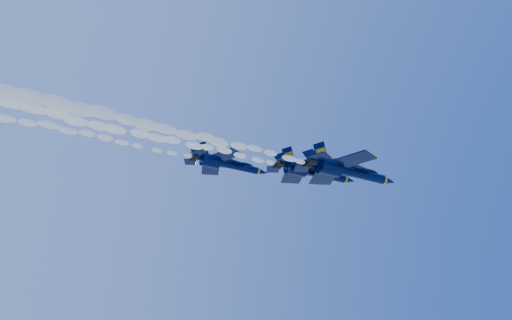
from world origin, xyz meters
TOP-DOWN VIEW (x-y plane):
  - jet_lead at (13.57, -13.24)m, footprint 19.35×15.88m
  - smoke_trail_jet_lead at (-27.32, -13.24)m, footprint 65.23×2.62m
  - jet_second at (10.21, -7.56)m, footprint 17.28×14.17m
  - smoke_trail_jet_second at (-29.79, -7.56)m, footprint 65.23×2.34m
  - jet_third at (-2.50, 1.89)m, footprint 15.94×13.07m

SIDE VIEW (x-z plane):
  - smoke_trail_jet_lead at x=-27.32m, z-range 147.71..150.06m
  - jet_lead at x=13.57m, z-range 145.80..153.00m
  - smoke_trail_jet_second at x=-29.79m, z-range 149.22..151.33m
  - jet_second at x=10.21m, z-range 147.56..153.98m
  - jet_third at x=-2.50m, z-range 150.32..156.24m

